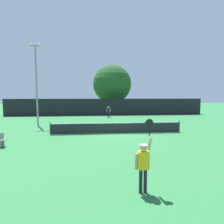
% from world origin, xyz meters
% --- Properties ---
extents(ground_plane, '(120.00, 120.00, 0.00)m').
position_xyz_m(ground_plane, '(0.00, 0.00, 0.00)').
color(ground_plane, '#2D723D').
extents(tennis_net, '(11.47, 0.08, 1.07)m').
position_xyz_m(tennis_net, '(0.00, 0.00, 0.51)').
color(tennis_net, '#232328').
rests_on(tennis_net, ground).
extents(perimeter_fence, '(32.90, 0.12, 2.78)m').
position_xyz_m(perimeter_fence, '(0.00, 14.65, 1.39)').
color(perimeter_fence, black).
rests_on(perimeter_fence, ground).
extents(player_serving, '(0.68, 0.40, 2.55)m').
position_xyz_m(player_serving, '(-0.26, -9.80, 1.13)').
color(player_serving, yellow).
rests_on(player_serving, ground).
extents(player_receiving, '(0.57, 0.25, 1.69)m').
position_xyz_m(player_receiving, '(0.11, 11.54, 1.04)').
color(player_receiving, black).
rests_on(player_receiving, ground).
extents(tennis_ball, '(0.07, 0.07, 0.07)m').
position_xyz_m(tennis_ball, '(0.84, -1.90, 0.03)').
color(tennis_ball, '#CCE033').
rests_on(tennis_ball, ground).
extents(light_pole, '(1.18, 0.28, 8.82)m').
position_xyz_m(light_pole, '(-8.14, 4.76, 4.98)').
color(light_pole, gray).
rests_on(light_pole, ground).
extents(large_tree, '(7.52, 7.52, 9.32)m').
position_xyz_m(large_tree, '(1.49, 20.51, 5.55)').
color(large_tree, brown).
rests_on(large_tree, ground).
extents(parked_car_near, '(2.29, 4.36, 1.69)m').
position_xyz_m(parked_car_near, '(6.28, 20.17, 0.78)').
color(parked_car_near, white).
rests_on(parked_car_near, ground).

